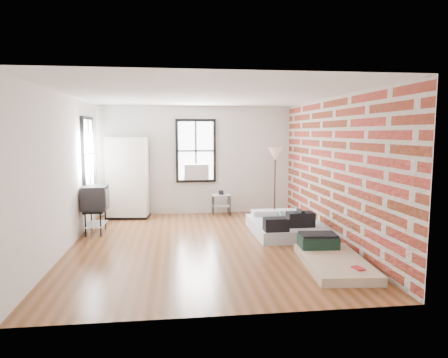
{
  "coord_description": "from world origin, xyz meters",
  "views": [
    {
      "loc": [
        -0.55,
        -7.39,
        2.12
      ],
      "look_at": [
        0.41,
        0.3,
        1.22
      ],
      "focal_mm": 32.0,
      "sensor_mm": 36.0,
      "label": 1
    }
  ],
  "objects": [
    {
      "name": "ground",
      "position": [
        0.0,
        0.0,
        0.0
      ],
      "size": [
        6.0,
        6.0,
        0.0
      ],
      "primitive_type": "plane",
      "color": "#5B3517",
      "rests_on": "ground"
    },
    {
      "name": "room_shell",
      "position": [
        0.23,
        0.36,
        1.74
      ],
      "size": [
        5.02,
        6.02,
        2.8
      ],
      "color": "silver",
      "rests_on": "ground"
    },
    {
      "name": "mattress_main",
      "position": [
        1.75,
        0.64,
        0.16
      ],
      "size": [
        1.36,
        1.84,
        0.59
      ],
      "rotation": [
        0.0,
        0.0,
        0.01
      ],
      "color": "silver",
      "rests_on": "ground"
    },
    {
      "name": "mattress_bare",
      "position": [
        1.94,
        -1.37,
        0.11
      ],
      "size": [
        1.06,
        1.82,
        0.38
      ],
      "rotation": [
        0.0,
        0.0,
        -0.08
      ],
      "color": "#C6B28F",
      "rests_on": "ground"
    },
    {
      "name": "wardrobe",
      "position": [
        -1.71,
        2.65,
        1.0
      ],
      "size": [
        1.07,
        0.69,
        2.01
      ],
      "rotation": [
        0.0,
        0.0,
        -0.11
      ],
      "color": "black",
      "rests_on": "ground"
    },
    {
      "name": "side_table",
      "position": [
        0.63,
        2.72,
        0.42
      ],
      "size": [
        0.48,
        0.39,
        0.63
      ],
      "rotation": [
        0.0,
        0.0,
        0.01
      ],
      "color": "black",
      "rests_on": "ground"
    },
    {
      "name": "floor_lamp",
      "position": [
        1.99,
        2.5,
        1.5
      ],
      "size": [
        0.37,
        0.37,
        1.75
      ],
      "color": "black",
      "rests_on": "ground"
    },
    {
      "name": "tv_stand",
      "position": [
        -2.21,
        1.14,
        0.72
      ],
      "size": [
        0.51,
        0.72,
        1.01
      ],
      "rotation": [
        0.0,
        0.0,
        0.0
      ],
      "color": "black",
      "rests_on": "ground"
    }
  ]
}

